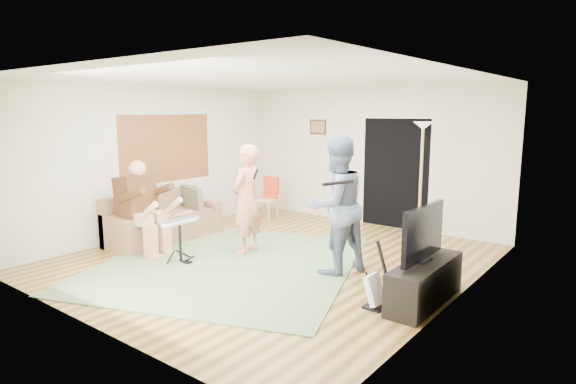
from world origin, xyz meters
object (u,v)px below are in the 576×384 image
object	(u,v)px
tv_cabinet	(425,283)
guitarist	(336,205)
sofa	(161,224)
television	(423,232)
torchiere_lamp	(422,161)
guitar_spare	(375,289)
dining_chair	(268,204)
drum_kit	(180,243)
singer	(246,200)

from	to	relation	value
tv_cabinet	guitarist	bearing A→B (deg)	168.59
sofa	television	world-z (taller)	television
guitarist	torchiere_lamp	size ratio (longest dim) A/B	0.93
sofa	guitarist	distance (m)	3.46
torchiere_lamp	sofa	bearing A→B (deg)	-144.62
guitar_spare	television	world-z (taller)	television
torchiere_lamp	dining_chair	distance (m)	3.42
sofa	tv_cabinet	xyz separation A→B (m)	(4.79, 0.09, -0.02)
drum_kit	guitar_spare	bearing A→B (deg)	4.21
sofa	guitarist	world-z (taller)	guitarist
drum_kit	guitar_spare	distance (m)	3.13
singer	guitar_spare	distance (m)	2.82
guitar_spare	tv_cabinet	size ratio (longest dim) A/B	0.58
sofa	television	size ratio (longest dim) A/B	1.92
singer	drum_kit	bearing A→B (deg)	-35.91
guitarist	torchiere_lamp	distance (m)	2.28
guitar_spare	dining_chair	world-z (taller)	dining_chair
drum_kit	sofa	bearing A→B (deg)	153.26
singer	dining_chair	distance (m)	2.54
sofa	dining_chair	distance (m)	2.44
sofa	guitarist	bearing A→B (deg)	6.43
guitar_spare	dining_chair	size ratio (longest dim) A/B	0.93
torchiere_lamp	tv_cabinet	xyz separation A→B (m)	(1.13, -2.51, -1.16)
drum_kit	television	xyz separation A→B (m)	(3.45, 0.74, 0.56)
dining_chair	tv_cabinet	xyz separation A→B (m)	(4.37, -2.32, -0.06)
sofa	guitarist	size ratio (longest dim) A/B	1.06
tv_cabinet	television	distance (m)	0.60
sofa	guitar_spare	world-z (taller)	sofa
singer	guitar_spare	xyz separation A→B (m)	(2.65, -0.73, -0.63)
guitarist	tv_cabinet	size ratio (longest dim) A/B	1.37
drum_kit	dining_chair	size ratio (longest dim) A/B	0.77
guitarist	tv_cabinet	bearing A→B (deg)	99.07
sofa	guitarist	xyz separation A→B (m)	(3.37, 0.38, 0.69)
dining_chair	television	xyz separation A→B (m)	(4.32, -2.32, 0.54)
sofa	torchiere_lamp	size ratio (longest dim) A/B	0.98
television	dining_chair	bearing A→B (deg)	151.80
singer	dining_chair	size ratio (longest dim) A/B	1.97
television	guitarist	bearing A→B (deg)	168.18
drum_kit	tv_cabinet	xyz separation A→B (m)	(3.50, 0.74, -0.04)
drum_kit	torchiere_lamp	bearing A→B (deg)	53.91
sofa	guitar_spare	xyz separation A→B (m)	(4.41, -0.42, -0.04)
dining_chair	drum_kit	bearing A→B (deg)	-79.04
guitar_spare	tv_cabinet	distance (m)	0.64
guitarist	television	world-z (taller)	guitarist
drum_kit	torchiere_lamp	size ratio (longest dim) A/B	0.33
dining_chair	tv_cabinet	world-z (taller)	dining_chair
torchiere_lamp	television	size ratio (longest dim) A/B	1.96
guitar_spare	television	size ratio (longest dim) A/B	0.77
sofa	drum_kit	distance (m)	1.44
drum_kit	television	distance (m)	3.57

